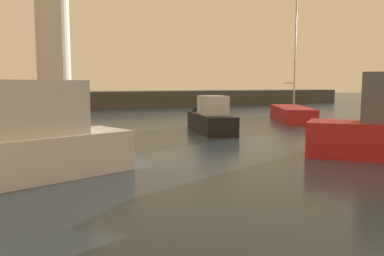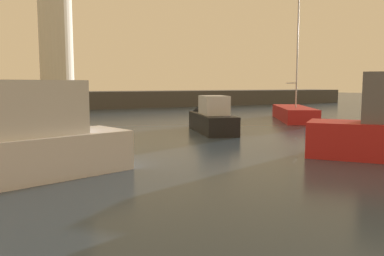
{
  "view_description": "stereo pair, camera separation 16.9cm",
  "coord_description": "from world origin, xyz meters",
  "px_view_note": "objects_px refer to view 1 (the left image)",
  "views": [
    {
      "loc": [
        -6.01,
        -0.83,
        3.03
      ],
      "look_at": [
        1.97,
        14.24,
        1.12
      ],
      "focal_mm": 36.72,
      "sensor_mm": 36.0,
      "label": 1
    },
    {
      "loc": [
        -5.86,
        -0.91,
        3.03
      ],
      "look_at": [
        1.97,
        14.24,
        1.12
      ],
      "focal_mm": 36.72,
      "sensor_mm": 36.0,
      "label": 2
    }
  ],
  "objects_px": {
    "sailboat_moored": "(291,113)",
    "motorboat_2": "(208,118)",
    "lighthouse": "(52,22)",
    "mooring_buoy": "(2,131)"
  },
  "relations": [
    {
      "from": "motorboat_2",
      "to": "mooring_buoy",
      "type": "distance_m",
      "value": 12.21
    },
    {
      "from": "lighthouse",
      "to": "motorboat_2",
      "type": "height_order",
      "value": "lighthouse"
    },
    {
      "from": "lighthouse",
      "to": "mooring_buoy",
      "type": "relative_size",
      "value": 16.76
    },
    {
      "from": "lighthouse",
      "to": "mooring_buoy",
      "type": "height_order",
      "value": "lighthouse"
    },
    {
      "from": "sailboat_moored",
      "to": "motorboat_2",
      "type": "bearing_deg",
      "value": -161.91
    },
    {
      "from": "motorboat_2",
      "to": "mooring_buoy",
      "type": "bearing_deg",
      "value": 173.84
    },
    {
      "from": "motorboat_2",
      "to": "sailboat_moored",
      "type": "bearing_deg",
      "value": 18.09
    },
    {
      "from": "lighthouse",
      "to": "motorboat_2",
      "type": "relative_size",
      "value": 2.33
    },
    {
      "from": "lighthouse",
      "to": "motorboat_2",
      "type": "xyz_separation_m",
      "value": [
        5.31,
        -27.62,
        -9.51
      ]
    },
    {
      "from": "lighthouse",
      "to": "sailboat_moored",
      "type": "xyz_separation_m",
      "value": [
        15.47,
        -24.3,
        -9.71
      ]
    }
  ]
}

